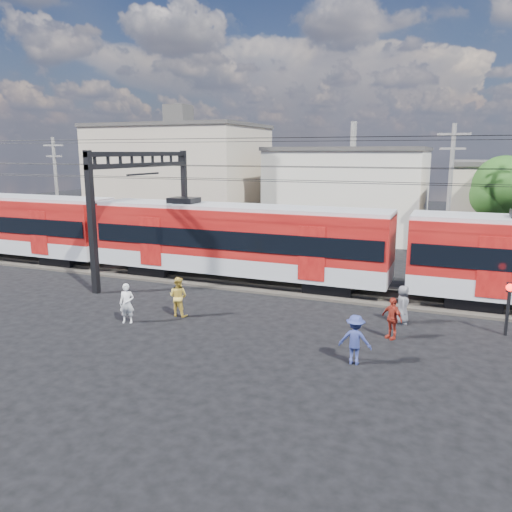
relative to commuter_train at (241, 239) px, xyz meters
The scene contains 17 objects.
ground 9.28m from the commuter_train, 63.24° to the right, with size 120.00×120.00×0.00m, color black.
track_bed 4.66m from the commuter_train, ahead, with size 70.00×3.40×0.12m, color #2D2823.
rail_near 4.67m from the commuter_train, 10.53° to the right, with size 70.00×0.12×0.12m, color #59544C.
rail_far 4.67m from the commuter_train, 10.53° to the left, with size 70.00×0.12×0.12m, color #59544C.
commuter_train is the anchor object (origin of this frame).
catenary 5.37m from the commuter_train, behind, with size 70.00×9.30×7.52m.
building_west 20.72m from the commuter_train, 129.02° to the left, with size 14.28×10.20×9.30m.
building_midwest 19.15m from the commuter_train, 83.89° to the left, with size 12.24×12.24×7.30m.
utility_pole_mid 12.42m from the commuter_train, 34.90° to the left, with size 1.80×0.24×8.50m.
utility_pole_west 19.03m from the commuter_train, 161.53° to the left, with size 1.80×0.24×8.00m.
tree_near 16.79m from the commuter_train, 37.36° to the left, with size 3.82×3.64×6.72m.
pedestrian_a 8.01m from the commuter_train, 103.31° to the right, with size 0.60×0.40×1.65m, color silver.
pedestrian_b 6.30m from the commuter_train, 92.72° to the right, with size 0.84×0.65×1.72m, color gold.
pedestrian_c 11.36m from the commuter_train, 47.03° to the right, with size 1.09×0.63×1.69m, color navy.
pedestrian_d 10.22m from the commuter_train, 32.49° to the right, with size 0.94×0.39×1.61m, color maroon.
pedestrian_e 9.55m from the commuter_train, 22.06° to the right, with size 0.79×0.51×1.61m, color #545359.
crossing_signal 13.06m from the commuter_train, 15.33° to the right, with size 0.31×0.31×2.10m.
Camera 1 is at (6.37, -15.87, 6.92)m, focal length 35.00 mm.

